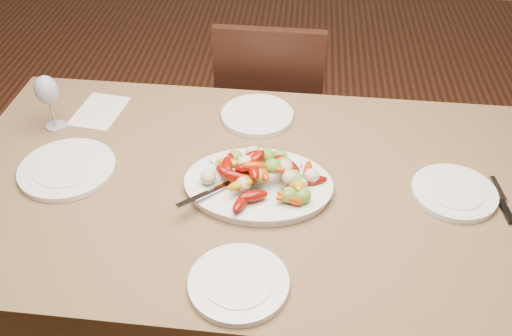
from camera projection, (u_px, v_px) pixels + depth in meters
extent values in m
plane|color=#3B1D12|center=(244.00, 273.00, 2.40)|extent=(6.00, 6.00, 0.00)
cube|color=brown|center=(256.00, 268.00, 1.93)|extent=(1.86, 1.08, 0.76)
ellipsoid|color=white|center=(258.00, 186.00, 1.67)|extent=(0.43, 0.32, 0.02)
cylinder|color=white|center=(67.00, 169.00, 1.73)|extent=(0.29, 0.29, 0.02)
cylinder|color=white|center=(454.00, 193.00, 1.65)|extent=(0.24, 0.24, 0.02)
cylinder|color=white|center=(257.00, 116.00, 1.95)|extent=(0.25, 0.25, 0.02)
cylinder|color=white|center=(239.00, 283.00, 1.39)|extent=(0.25, 0.25, 0.02)
cube|color=silver|center=(100.00, 111.00, 1.99)|extent=(0.18, 0.23, 0.00)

